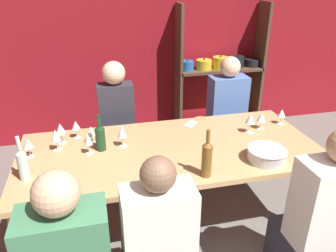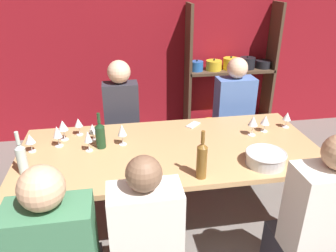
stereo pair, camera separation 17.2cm
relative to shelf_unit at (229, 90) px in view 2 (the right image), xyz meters
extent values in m
cube|color=maroon|center=(-1.10, 0.20, 0.74)|extent=(8.80, 0.06, 2.70)
cube|color=#4C3828|center=(-0.56, 0.00, 0.24)|extent=(0.04, 0.30, 1.70)
cube|color=#4C3828|center=(0.55, 0.00, 0.24)|extent=(0.04, 0.30, 1.70)
cube|color=#4C3828|center=(0.00, 0.00, -0.59)|extent=(1.12, 0.30, 0.04)
cylinder|color=black|center=(-0.45, 0.00, -0.50)|extent=(0.20, 0.20, 0.13)
sphere|color=black|center=(-0.45, 0.00, -0.43)|extent=(0.02, 0.02, 0.02)
cylinder|color=gold|center=(-0.23, 0.00, -0.50)|extent=(0.20, 0.20, 0.15)
sphere|color=black|center=(-0.23, 0.00, -0.41)|extent=(0.02, 0.02, 0.02)
cylinder|color=gold|center=(0.00, 0.00, -0.52)|extent=(0.20, 0.20, 0.11)
sphere|color=black|center=(0.00, 0.00, -0.45)|extent=(0.02, 0.02, 0.02)
cylinder|color=#E0561E|center=(0.22, 0.00, -0.52)|extent=(0.20, 0.20, 0.11)
sphere|color=black|center=(0.22, 0.00, -0.45)|extent=(0.02, 0.02, 0.02)
cylinder|color=red|center=(0.44, 0.00, -0.50)|extent=(0.20, 0.20, 0.15)
sphere|color=black|center=(0.44, 0.00, -0.41)|extent=(0.02, 0.02, 0.02)
cube|color=#4C3828|center=(0.00, 0.00, 0.26)|extent=(1.12, 0.30, 0.04)
cylinder|color=#235BAD|center=(-0.45, 0.00, 0.34)|extent=(0.16, 0.16, 0.12)
sphere|color=black|center=(-0.45, 0.00, 0.41)|extent=(0.02, 0.02, 0.02)
cylinder|color=gold|center=(-0.23, 0.00, 0.34)|extent=(0.20, 0.20, 0.12)
sphere|color=black|center=(-0.23, 0.00, 0.41)|extent=(0.02, 0.02, 0.02)
cylinder|color=gold|center=(0.00, 0.00, 0.35)|extent=(0.20, 0.20, 0.15)
sphere|color=black|center=(0.00, 0.00, 0.44)|extent=(0.02, 0.02, 0.02)
cylinder|color=black|center=(0.22, 0.00, 0.35)|extent=(0.20, 0.20, 0.14)
sphere|color=black|center=(0.22, 0.00, 0.44)|extent=(0.02, 0.02, 0.02)
cylinder|color=black|center=(0.44, 0.00, 0.33)|extent=(0.20, 0.20, 0.10)
sphere|color=black|center=(0.44, 0.00, 0.39)|extent=(0.02, 0.02, 0.02)
cube|color=tan|center=(-1.08, -1.67, 0.11)|extent=(2.39, 1.07, 0.04)
cube|color=tan|center=(-2.19, -2.13, -0.26)|extent=(0.08, 0.08, 0.70)
cube|color=tan|center=(0.03, -2.13, -0.26)|extent=(0.08, 0.08, 0.70)
cube|color=tan|center=(-2.19, -1.22, -0.26)|extent=(0.08, 0.08, 0.70)
cube|color=tan|center=(0.03, -1.22, -0.26)|extent=(0.08, 0.08, 0.70)
cylinder|color=#B7BABC|center=(-0.43, -2.03, 0.18)|extent=(0.28, 0.28, 0.10)
torus|color=#B7BABC|center=(-0.43, -2.03, 0.22)|extent=(0.30, 0.30, 0.01)
cylinder|color=#B2C6C1|center=(-2.15, -1.86, 0.23)|extent=(0.07, 0.07, 0.20)
cone|color=#B2C6C1|center=(-2.15, -1.86, 0.34)|extent=(0.07, 0.07, 0.03)
cylinder|color=#B2C6C1|center=(-2.15, -1.86, 0.41)|extent=(0.03, 0.03, 0.09)
cylinder|color=#19381E|center=(-1.63, -1.57, 0.22)|extent=(0.08, 0.08, 0.18)
cone|color=#19381E|center=(-1.63, -1.57, 0.33)|extent=(0.08, 0.08, 0.04)
cylinder|color=#19381E|center=(-1.63, -1.57, 0.39)|extent=(0.03, 0.03, 0.08)
cylinder|color=brown|center=(-0.94, -2.11, 0.25)|extent=(0.07, 0.07, 0.23)
cone|color=brown|center=(-0.94, -2.11, 0.38)|extent=(0.07, 0.07, 0.03)
cylinder|color=brown|center=(-0.94, -2.11, 0.44)|extent=(0.03, 0.03, 0.09)
cylinder|color=white|center=(-1.96, -1.49, 0.13)|extent=(0.07, 0.07, 0.00)
cylinder|color=white|center=(-1.96, -1.49, 0.17)|extent=(0.01, 0.01, 0.08)
cone|color=white|center=(-1.96, -1.49, 0.26)|extent=(0.07, 0.07, 0.10)
cylinder|color=beige|center=(-1.96, -1.49, 0.23)|extent=(0.04, 0.04, 0.04)
cylinder|color=white|center=(-1.82, -1.31, 0.13)|extent=(0.06, 0.06, 0.00)
cylinder|color=white|center=(-1.82, -1.31, 0.17)|extent=(0.01, 0.01, 0.08)
cone|color=white|center=(-1.82, -1.31, 0.25)|extent=(0.07, 0.07, 0.07)
cylinder|color=maroon|center=(-1.82, -1.31, 0.23)|extent=(0.04, 0.04, 0.03)
cylinder|color=white|center=(-1.72, -1.61, 0.13)|extent=(0.06, 0.06, 0.00)
cylinder|color=white|center=(-1.72, -1.61, 0.17)|extent=(0.01, 0.01, 0.08)
cone|color=white|center=(-1.72, -1.61, 0.26)|extent=(0.06, 0.06, 0.09)
cylinder|color=maroon|center=(-1.72, -1.61, 0.23)|extent=(0.03, 0.03, 0.04)
cylinder|color=white|center=(0.03, -1.46, 0.13)|extent=(0.06, 0.06, 0.00)
cylinder|color=white|center=(0.03, -1.46, 0.17)|extent=(0.01, 0.01, 0.07)
cone|color=white|center=(0.03, -1.46, 0.24)|extent=(0.07, 0.07, 0.07)
cylinder|color=maroon|center=(0.03, -1.46, 0.22)|extent=(0.04, 0.04, 0.03)
cylinder|color=white|center=(-1.93, -1.38, 0.13)|extent=(0.07, 0.07, 0.00)
cylinder|color=white|center=(-1.93, -1.38, 0.18)|extent=(0.01, 0.01, 0.09)
cone|color=white|center=(-1.93, -1.38, 0.26)|extent=(0.08, 0.08, 0.09)
cylinder|color=maroon|center=(-1.93, -1.38, 0.24)|extent=(0.05, 0.05, 0.03)
cylinder|color=white|center=(-0.34, -1.56, 0.13)|extent=(0.07, 0.07, 0.00)
cylinder|color=white|center=(-0.34, -1.56, 0.18)|extent=(0.01, 0.01, 0.09)
cone|color=white|center=(-0.34, -1.56, 0.27)|extent=(0.08, 0.08, 0.09)
cylinder|color=white|center=(-2.16, -1.55, 0.13)|extent=(0.06, 0.06, 0.00)
cylinder|color=white|center=(-2.16, -1.55, 0.17)|extent=(0.01, 0.01, 0.07)
cone|color=white|center=(-2.16, -1.55, 0.24)|extent=(0.08, 0.08, 0.07)
cylinder|color=maroon|center=(-2.16, -1.55, 0.23)|extent=(0.04, 0.04, 0.03)
cylinder|color=white|center=(-1.69, -1.43, 0.13)|extent=(0.06, 0.06, 0.00)
cylinder|color=white|center=(-1.69, -1.43, 0.17)|extent=(0.01, 0.01, 0.06)
cone|color=white|center=(-1.69, -1.43, 0.24)|extent=(0.07, 0.07, 0.08)
cylinder|color=beige|center=(-1.69, -1.43, 0.22)|extent=(0.04, 0.04, 0.03)
cylinder|color=white|center=(-1.45, -1.55, 0.13)|extent=(0.06, 0.06, 0.00)
cylinder|color=white|center=(-1.45, -1.55, 0.17)|extent=(0.01, 0.01, 0.08)
cone|color=white|center=(-1.45, -1.55, 0.26)|extent=(0.07, 0.07, 0.10)
cylinder|color=white|center=(-0.20, -1.51, 0.13)|extent=(0.06, 0.06, 0.00)
cylinder|color=white|center=(-0.20, -1.51, 0.17)|extent=(0.01, 0.01, 0.07)
cone|color=white|center=(-0.20, -1.51, 0.24)|extent=(0.08, 0.08, 0.08)
cylinder|color=beige|center=(-0.20, -1.51, 0.22)|extent=(0.04, 0.04, 0.03)
cube|color=silver|center=(-0.80, -1.28, 0.13)|extent=(0.16, 0.16, 0.01)
cube|color=silver|center=(-0.30, -2.57, 0.13)|extent=(0.44, 0.24, 0.58)
cube|color=#2D2D38|center=(-0.23, -0.81, -0.39)|extent=(0.40, 0.50, 0.43)
cube|color=#4C70B7|center=(-0.23, -0.81, 0.12)|extent=(0.40, 0.22, 0.59)
sphere|color=beige|center=(-0.23, -0.81, 0.52)|extent=(0.22, 0.22, 0.22)
cube|color=silver|center=(-1.37, -2.55, 0.13)|extent=(0.40, 0.22, 0.53)
sphere|color=brown|center=(-1.37, -2.55, 0.49)|extent=(0.19, 0.19, 0.19)
cube|color=#2D2D38|center=(-1.44, -0.84, -0.39)|extent=(0.35, 0.44, 0.44)
cube|color=#2D2D38|center=(-1.44, -0.84, 0.13)|extent=(0.35, 0.19, 0.60)
sphere|color=beige|center=(-1.44, -0.84, 0.54)|extent=(0.22, 0.22, 0.22)
cube|color=#3D7551|center=(-1.86, -2.58, 0.09)|extent=(0.45, 0.25, 0.54)
sphere|color=tan|center=(-1.86, -2.58, 0.48)|extent=(0.23, 0.23, 0.23)
camera|label=1|loc=(-1.64, -3.91, 1.41)|focal=35.00mm
camera|label=2|loc=(-1.48, -3.95, 1.41)|focal=35.00mm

